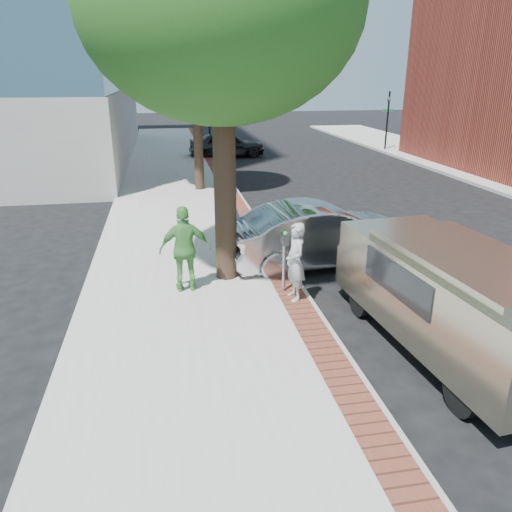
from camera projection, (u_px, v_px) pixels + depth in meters
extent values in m
plane|color=black|center=(266.00, 314.00, 10.68)|extent=(120.00, 120.00, 0.00)
cube|color=#9E9991|center=(180.00, 216.00, 17.80)|extent=(5.00, 60.00, 0.15)
cube|color=brown|center=(241.00, 211.00, 18.14)|extent=(0.60, 60.00, 0.01)
cube|color=gray|center=(251.00, 212.00, 18.23)|extent=(0.10, 60.00, 0.15)
cylinder|color=black|center=(209.00, 125.00, 30.51)|extent=(0.12, 0.12, 3.80)
imported|color=black|center=(209.00, 106.00, 30.13)|extent=(0.18, 0.15, 0.90)
cube|color=#1E7238|center=(209.00, 113.00, 30.27)|extent=(0.70, 0.03, 0.18)
cylinder|color=black|center=(387.00, 122.00, 32.46)|extent=(0.12, 0.12, 3.80)
imported|color=black|center=(389.00, 104.00, 32.09)|extent=(0.18, 0.15, 0.90)
cube|color=#1E7238|center=(388.00, 111.00, 32.22)|extent=(0.70, 0.03, 0.18)
cylinder|color=black|center=(225.00, 188.00, 11.53)|extent=(0.52, 0.52, 4.40)
ellipsoid|color=#264914|center=(221.00, 3.00, 10.21)|extent=(6.00, 6.00, 4.92)
cylinder|color=black|center=(198.00, 144.00, 20.97)|extent=(0.40, 0.40, 3.85)
ellipsoid|color=#264914|center=(195.00, 61.00, 19.86)|extent=(4.80, 4.80, 3.94)
cylinder|color=gray|center=(284.00, 268.00, 11.23)|extent=(0.07, 0.07, 1.15)
cube|color=#2D3030|center=(285.00, 240.00, 10.90)|extent=(0.12, 0.14, 0.24)
cube|color=#2D3030|center=(283.00, 237.00, 11.07)|extent=(0.12, 0.14, 0.24)
sphere|color=#3F8C4C|center=(286.00, 233.00, 10.85)|extent=(0.11, 0.11, 0.11)
sphere|color=#3F8C4C|center=(284.00, 231.00, 11.02)|extent=(0.11, 0.11, 0.11)
imported|color=#9C9DA1|center=(295.00, 262.00, 10.75)|extent=(0.47, 0.67, 1.74)
imported|color=#91B1E1|center=(230.00, 222.00, 13.32)|extent=(0.97, 1.12, 1.95)
imported|color=#4D9945|center=(185.00, 249.00, 11.17)|extent=(1.18, 0.53, 1.98)
imported|color=silver|center=(321.00, 235.00, 13.17)|extent=(5.24, 2.32, 1.67)
imported|color=black|center=(227.00, 144.00, 30.52)|extent=(4.70, 2.22, 1.55)
cube|color=gray|center=(453.00, 296.00, 8.94)|extent=(2.50, 5.40, 1.48)
cube|color=gray|center=(387.00, 267.00, 11.12)|extent=(2.10, 1.15, 0.87)
cube|color=gray|center=(471.00, 259.00, 8.35)|extent=(2.16, 3.86, 0.17)
cylinder|color=black|center=(361.00, 300.00, 10.51)|extent=(0.30, 0.72, 0.70)
cylinder|color=black|center=(436.00, 291.00, 10.95)|extent=(0.30, 0.72, 0.70)
cylinder|color=black|center=(464.00, 394.00, 7.43)|extent=(0.30, 0.72, 0.70)
cube|color=black|center=(497.00, 269.00, 9.28)|extent=(0.20, 2.18, 0.60)
cube|color=black|center=(396.00, 280.00, 8.76)|extent=(0.20, 2.18, 0.60)
cube|color=black|center=(378.00, 245.00, 11.44)|extent=(1.75, 0.16, 0.44)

